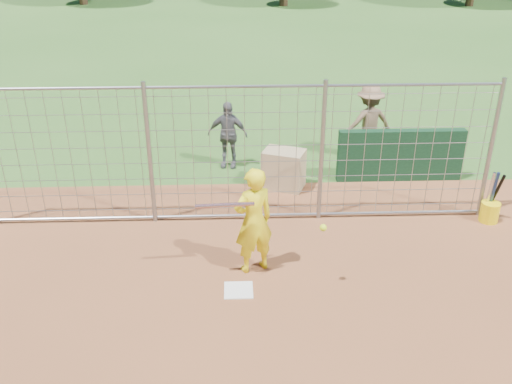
{
  "coord_description": "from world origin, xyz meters",
  "views": [
    {
      "loc": [
        -0.01,
        -7.18,
        5.11
      ],
      "look_at": [
        0.3,
        0.8,
        1.15
      ],
      "focal_mm": 40.0,
      "sensor_mm": 36.0,
      "label": 1
    }
  ],
  "objects_px": {
    "bystander_c": "(369,123)",
    "bucket_with_bats": "(490,209)",
    "bystander_b": "(228,135)",
    "batter": "(253,221)",
    "equipment_bin": "(284,169)"
  },
  "relations": [
    {
      "from": "batter",
      "to": "equipment_bin",
      "type": "xyz_separation_m",
      "value": [
        0.72,
        2.96,
        -0.47
      ]
    },
    {
      "from": "bystander_c",
      "to": "bucket_with_bats",
      "type": "relative_size",
      "value": 1.75
    },
    {
      "from": "batter",
      "to": "bucket_with_bats",
      "type": "bearing_deg",
      "value": 173.82
    },
    {
      "from": "bystander_b",
      "to": "equipment_bin",
      "type": "distance_m",
      "value": 1.63
    },
    {
      "from": "bystander_b",
      "to": "bucket_with_bats",
      "type": "xyz_separation_m",
      "value": [
        4.76,
        -2.69,
        -0.5
      ]
    },
    {
      "from": "bucket_with_bats",
      "to": "equipment_bin",
      "type": "bearing_deg",
      "value": 156.55
    },
    {
      "from": "bystander_c",
      "to": "equipment_bin",
      "type": "relative_size",
      "value": 2.14
    },
    {
      "from": "bystander_b",
      "to": "bucket_with_bats",
      "type": "distance_m",
      "value": 5.49
    },
    {
      "from": "equipment_bin",
      "to": "bucket_with_bats",
      "type": "height_order",
      "value": "bucket_with_bats"
    },
    {
      "from": "bystander_c",
      "to": "equipment_bin",
      "type": "bearing_deg",
      "value": 24.98
    },
    {
      "from": "batter",
      "to": "bucket_with_bats",
      "type": "distance_m",
      "value": 4.6
    },
    {
      "from": "batter",
      "to": "bystander_b",
      "type": "height_order",
      "value": "batter"
    },
    {
      "from": "bystander_b",
      "to": "bystander_c",
      "type": "height_order",
      "value": "bystander_c"
    },
    {
      "from": "bystander_b",
      "to": "bystander_c",
      "type": "distance_m",
      "value": 3.17
    },
    {
      "from": "batter",
      "to": "equipment_bin",
      "type": "relative_size",
      "value": 2.18
    }
  ]
}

